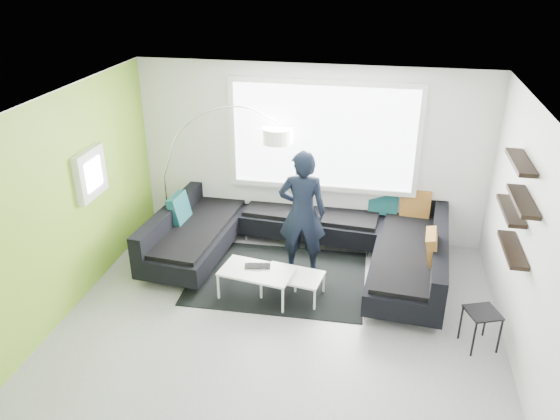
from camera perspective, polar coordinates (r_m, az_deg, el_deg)
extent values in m
plane|color=gray|center=(7.11, -0.06, -11.68)|extent=(5.50, 5.50, 0.00)
cube|color=silver|center=(8.63, 3.17, 5.88)|extent=(5.50, 0.04, 2.80)
cube|color=silver|center=(4.35, -6.73, -16.48)|extent=(5.50, 0.04, 2.80)
cube|color=silver|center=(7.35, -21.60, 0.42)|extent=(0.04, 5.00, 2.80)
cube|color=silver|center=(6.48, 24.61, -3.57)|extent=(0.04, 5.00, 2.80)
cube|color=silver|center=(5.85, -0.07, 10.71)|extent=(5.50, 5.00, 0.04)
cube|color=#7FB72D|center=(7.34, -21.54, 0.41)|extent=(0.01, 5.00, 2.80)
cube|color=white|center=(8.47, 4.53, 7.60)|extent=(2.96, 0.06, 1.68)
cube|color=white|center=(7.71, -19.14, 3.59)|extent=(0.12, 0.66, 0.66)
cube|color=black|center=(6.67, 23.49, 0.39)|extent=(0.20, 1.24, 0.95)
cube|color=black|center=(8.24, 2.07, -4.15)|extent=(4.39, 2.91, 0.44)
cube|color=black|center=(8.05, 2.11, -1.76)|extent=(4.39, 2.91, 0.33)
cube|color=brown|center=(8.02, 2.12, -1.34)|extent=(3.76, 0.51, 0.46)
cube|color=black|center=(7.96, -0.22, -7.07)|extent=(2.54, 1.88, 0.01)
cube|color=white|center=(7.47, -0.54, -7.67)|extent=(1.35, 0.92, 0.41)
cube|color=black|center=(7.01, 20.15, -11.58)|extent=(0.46, 0.46, 0.49)
imported|color=black|center=(7.73, 2.33, -0.29)|extent=(0.76, 0.56, 1.86)
imported|color=black|center=(7.40, -2.38, -6.07)|extent=(0.43, 0.35, 0.03)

